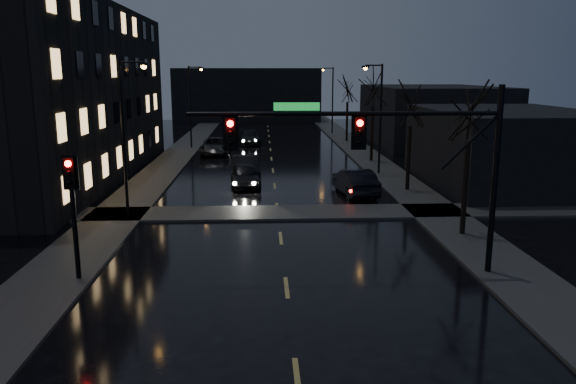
{
  "coord_description": "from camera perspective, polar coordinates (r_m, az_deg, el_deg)",
  "views": [
    {
      "loc": [
        -0.81,
        -10.57,
        7.41
      ],
      "look_at": [
        0.1,
        9.11,
        3.2
      ],
      "focal_mm": 35.0,
      "sensor_mm": 36.0,
      "label": 1
    }
  ],
  "objects": [
    {
      "name": "oncoming_car_b",
      "position": [
        39.45,
        -4.29,
        2.44
      ],
      "size": [
        2.14,
        5.2,
        1.68
      ],
      "primitive_type": "imported",
      "rotation": [
        0.0,
        0.0,
        0.07
      ],
      "color": "black",
      "rests_on": "ground"
    },
    {
      "name": "streetlight_r_far",
      "position": [
        69.13,
        4.38,
        9.85
      ],
      "size": [
        1.53,
        0.28,
        8.0
      ],
      "color": "black",
      "rests_on": "ground"
    },
    {
      "name": "far_block",
      "position": [
        88.66,
        -4.13,
        9.83
      ],
      "size": [
        22.0,
        10.0,
        8.0
      ],
      "primitive_type": "cube",
      "color": "black",
      "rests_on": "ground"
    },
    {
      "name": "signal_mast",
      "position": [
        20.27,
        10.68,
        4.65
      ],
      "size": [
        11.11,
        0.41,
        7.0
      ],
      "color": "black",
      "rests_on": "ground"
    },
    {
      "name": "tree_far",
      "position": [
        61.28,
        6.09,
        10.74
      ],
      "size": [
        3.43,
        3.43,
        7.88
      ],
      "color": "black",
      "rests_on": "ground"
    },
    {
      "name": "streetlight_r_mid",
      "position": [
        41.51,
        9.1,
        8.28
      ],
      "size": [
        1.53,
        0.28,
        8.0
      ],
      "color": "black",
      "rests_on": "ground"
    },
    {
      "name": "tree_mid_b",
      "position": [
        47.48,
        8.69,
        10.96
      ],
      "size": [
        3.74,
        3.74,
        8.59
      ],
      "color": "black",
      "rests_on": "ground"
    },
    {
      "name": "apartment_block",
      "position": [
        43.52,
        -24.12,
        9.18
      ],
      "size": [
        12.0,
        30.0,
        12.0
      ],
      "primitive_type": "cube",
      "color": "black",
      "rests_on": "ground"
    },
    {
      "name": "sidewalk_left",
      "position": [
        46.79,
        -12.1,
        2.76
      ],
      "size": [
        3.0,
        140.0,
        0.12
      ],
      "primitive_type": "cube",
      "color": "#2D2D2B",
      "rests_on": "ground"
    },
    {
      "name": "oncoming_car_c",
      "position": [
        52.2,
        -7.37,
        4.66
      ],
      "size": [
        2.59,
        5.57,
        1.55
      ],
      "primitive_type": "imported",
      "rotation": [
        0.0,
        0.0,
        0.0
      ],
      "color": "black",
      "rests_on": "ground"
    },
    {
      "name": "streetlight_l_near",
      "position": [
        29.48,
        -16.03,
        6.47
      ],
      "size": [
        1.53,
        0.28,
        8.0
      ],
      "color": "black",
      "rests_on": "ground"
    },
    {
      "name": "tree_mid_a",
      "position": [
        35.81,
        12.41,
        9.25
      ],
      "size": [
        3.3,
        3.3,
        7.58
      ],
      "color": "black",
      "rests_on": "ground"
    },
    {
      "name": "signal_pole_left",
      "position": [
        21.14,
        -21.05,
        -0.76
      ],
      "size": [
        0.35,
        0.41,
        4.53
      ],
      "color": "black",
      "rests_on": "ground"
    },
    {
      "name": "tree_near",
      "position": [
        26.27,
        18.09,
        8.88
      ],
      "size": [
        3.52,
        3.52,
        8.08
      ],
      "color": "black",
      "rests_on": "ground"
    },
    {
      "name": "oncoming_car_d",
      "position": [
        59.12,
        -3.91,
        5.56
      ],
      "size": [
        2.56,
        5.27,
        1.48
      ],
      "primitive_type": "imported",
      "rotation": [
        0.0,
        0.0,
        0.1
      ],
      "color": "black",
      "rests_on": "ground"
    },
    {
      "name": "sidewalk_right",
      "position": [
        47.09,
        8.79,
        2.94
      ],
      "size": [
        3.0,
        140.0,
        0.12
      ],
      "primitive_type": "cube",
      "color": "#2D2D2B",
      "rests_on": "ground"
    },
    {
      "name": "sidewalk_cross",
      "position": [
        30.0,
        -1.03,
        -2.12
      ],
      "size": [
        40.0,
        3.0,
        0.12
      ],
      "primitive_type": "cube",
      "color": "#2D2D2B",
      "rests_on": "ground"
    },
    {
      "name": "streetlight_l_far",
      "position": [
        56.04,
        -9.72,
        9.2
      ],
      "size": [
        1.53,
        0.28,
        8.0
      ],
      "color": "black",
      "rests_on": "ground"
    },
    {
      "name": "commercial_right_far",
      "position": [
        61.38,
        14.34,
        7.58
      ],
      "size": [
        12.0,
        18.0,
        6.0
      ],
      "primitive_type": "cube",
      "color": "black",
      "rests_on": "ground"
    },
    {
      "name": "oncoming_car_a",
      "position": [
        37.09,
        -4.37,
        1.74
      ],
      "size": [
        2.25,
        4.74,
        1.57
      ],
      "primitive_type": "imported",
      "rotation": [
        0.0,
        0.0,
        0.09
      ],
      "color": "black",
      "rests_on": "ground"
    },
    {
      "name": "lead_car",
      "position": [
        34.74,
        6.82,
        1.04
      ],
      "size": [
        2.36,
        5.14,
        1.63
      ],
      "primitive_type": "imported",
      "rotation": [
        0.0,
        0.0,
        3.27
      ],
      "color": "black",
      "rests_on": "ground"
    },
    {
      "name": "commercial_right_near",
      "position": [
        40.34,
        21.27,
        4.25
      ],
      "size": [
        10.0,
        14.0,
        5.0
      ],
      "primitive_type": "cube",
      "color": "black",
      "rests_on": "ground"
    }
  ]
}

